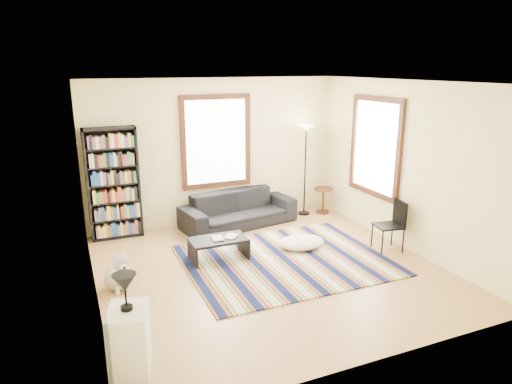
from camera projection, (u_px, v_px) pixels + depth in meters
name	position (u px, v px, depth m)	size (l,w,h in m)	color
floor	(269.00, 272.00, 7.03)	(5.00, 5.00, 0.10)	#B28051
ceiling	(270.00, 78.00, 6.25)	(5.00, 5.00, 0.10)	white
wall_back	(215.00, 151.00, 8.90)	(5.00, 0.10, 2.80)	beige
wall_front	(380.00, 241.00, 4.38)	(5.00, 0.10, 2.80)	beige
wall_left	(84.00, 200.00, 5.68)	(0.10, 5.00, 2.80)	beige
wall_right	(408.00, 166.00, 7.60)	(0.10, 5.00, 2.80)	beige
window_back	(216.00, 142.00, 8.77)	(1.20, 0.06, 1.60)	white
window_right	(375.00, 147.00, 8.22)	(0.06, 1.20, 1.60)	white
rug	(286.00, 260.00, 7.31)	(3.15, 2.52, 0.02)	#0B143A
sofa	(238.00, 209.00, 8.85)	(0.87, 2.23, 0.65)	black
bookshelf	(113.00, 184.00, 8.06)	(0.90, 0.30, 2.00)	black
coffee_table	(219.00, 249.00, 7.30)	(0.90, 0.50, 0.36)	black
book_a	(212.00, 239.00, 7.21)	(0.17, 0.23, 0.02)	beige
book_b	(226.00, 236.00, 7.35)	(0.17, 0.24, 0.02)	beige
floor_cushion	(302.00, 242.00, 7.79)	(0.80, 0.60, 0.20)	silver
floor_lamp	(305.00, 171.00, 9.35)	(0.30, 0.30, 1.86)	black
side_table	(323.00, 200.00, 9.60)	(0.40, 0.40, 0.54)	#401A10
folding_chair	(388.00, 226.00, 7.62)	(0.42, 0.40, 0.86)	black
white_cabinet	(130.00, 341.00, 4.59)	(0.38, 0.50, 0.70)	white
table_lamp	(125.00, 292.00, 4.45)	(0.24, 0.24, 0.38)	black
dog	(117.00, 270.00, 6.32)	(0.41, 0.57, 0.57)	#BDBDBD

